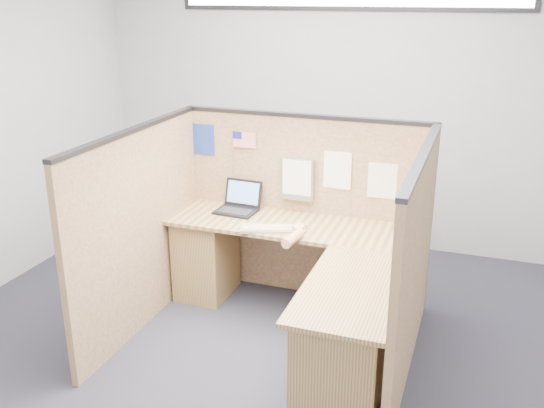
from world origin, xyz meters
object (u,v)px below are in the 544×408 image
at_px(mouse, 299,230).
at_px(l_desk, 299,288).
at_px(laptop, 239,203).
at_px(keyboard, 269,229).

bearing_deg(mouse, l_desk, -72.09).
bearing_deg(laptop, keyboard, -37.90).
height_order(keyboard, mouse, mouse).
distance_m(l_desk, keyboard, 0.51).
xyz_separation_m(keyboard, mouse, (0.23, 0.04, 0.01)).
height_order(l_desk, mouse, mouse).
distance_m(laptop, mouse, 0.69).
bearing_deg(l_desk, keyboard, 147.05).
relative_size(laptop, mouse, 3.11).
relative_size(l_desk, mouse, 18.13).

